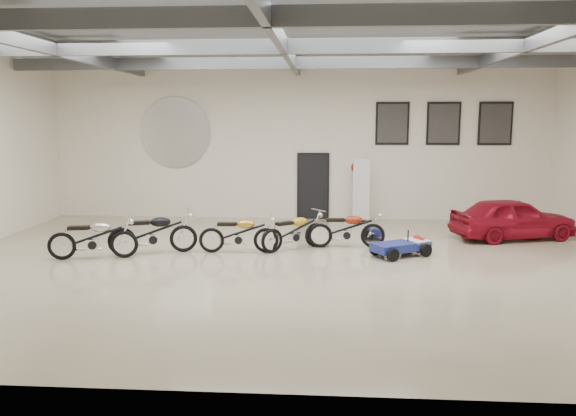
# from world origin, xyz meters

# --- Properties ---
(floor) EXTENTS (16.00, 12.00, 0.01)m
(floor) POSITION_xyz_m (0.00, 0.00, 0.00)
(floor) COLOR #B4AA89
(floor) RESTS_ON ground
(ceiling) EXTENTS (16.00, 12.00, 0.01)m
(ceiling) POSITION_xyz_m (0.00, 0.00, 5.00)
(ceiling) COLOR slate
(ceiling) RESTS_ON back_wall
(back_wall) EXTENTS (16.00, 0.02, 5.00)m
(back_wall) POSITION_xyz_m (0.00, 6.00, 2.50)
(back_wall) COLOR #F0E5CF
(back_wall) RESTS_ON floor
(ceiling_beams) EXTENTS (15.80, 11.80, 0.32)m
(ceiling_beams) POSITION_xyz_m (0.00, 0.00, 4.75)
(ceiling_beams) COLOR #515558
(ceiling_beams) RESTS_ON ceiling
(door) EXTENTS (0.92, 0.08, 2.10)m
(door) POSITION_xyz_m (0.50, 5.95, 1.05)
(door) COLOR black
(door) RESTS_ON back_wall
(logo_plaque) EXTENTS (2.30, 0.06, 1.16)m
(logo_plaque) POSITION_xyz_m (-4.00, 5.95, 2.80)
(logo_plaque) COLOR silver
(logo_plaque) RESTS_ON back_wall
(poster_left) EXTENTS (1.05, 0.08, 1.35)m
(poster_left) POSITION_xyz_m (3.00, 5.96, 3.10)
(poster_left) COLOR black
(poster_left) RESTS_ON back_wall
(poster_mid) EXTENTS (1.05, 0.08, 1.35)m
(poster_mid) POSITION_xyz_m (4.60, 5.96, 3.10)
(poster_mid) COLOR black
(poster_mid) RESTS_ON back_wall
(poster_right) EXTENTS (1.05, 0.08, 1.35)m
(poster_right) POSITION_xyz_m (6.20, 5.96, 3.10)
(poster_right) COLOR black
(poster_right) RESTS_ON back_wall
(oil_sign) EXTENTS (0.72, 0.10, 0.72)m
(oil_sign) POSITION_xyz_m (1.90, 5.95, 1.70)
(oil_sign) COLOR white
(oil_sign) RESTS_ON back_wall
(banner_stand) EXTENTS (0.56, 0.31, 1.95)m
(banner_stand) POSITION_xyz_m (2.04, 5.50, 0.98)
(banner_stand) COLOR white
(banner_stand) RESTS_ON floor
(motorcycle_silver) EXTENTS (2.09, 1.02, 1.04)m
(motorcycle_silver) POSITION_xyz_m (-4.49, 0.23, 0.52)
(motorcycle_silver) COLOR silver
(motorcycle_silver) RESTS_ON floor
(motorcycle_black) EXTENTS (2.17, 1.22, 1.08)m
(motorcycle_black) POSITION_xyz_m (-3.26, 0.84, 0.54)
(motorcycle_black) COLOR silver
(motorcycle_black) RESTS_ON floor
(motorcycle_gold) EXTENTS (1.94, 0.72, 0.99)m
(motorcycle_gold) POSITION_xyz_m (-1.20, 1.07, 0.50)
(motorcycle_gold) COLOR silver
(motorcycle_gold) RESTS_ON floor
(motorcycle_yellow) EXTENTS (1.82, 1.61, 0.97)m
(motorcycle_yellow) POSITION_xyz_m (0.13, 1.49, 0.48)
(motorcycle_yellow) COLOR silver
(motorcycle_yellow) RESTS_ON floor
(motorcycle_red) EXTENTS (1.94, 0.70, 0.99)m
(motorcycle_red) POSITION_xyz_m (1.45, 1.81, 0.50)
(motorcycle_red) COLOR silver
(motorcycle_red) RESTS_ON floor
(go_kart) EXTENTS (1.88, 1.56, 0.63)m
(go_kart) POSITION_xyz_m (2.83, 1.07, 0.31)
(go_kart) COLOR navy
(go_kart) RESTS_ON floor
(vintage_car) EXTENTS (2.17, 3.57, 1.14)m
(vintage_car) POSITION_xyz_m (6.00, 3.18, 0.57)
(vintage_car) COLOR maroon
(vintage_car) RESTS_ON floor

